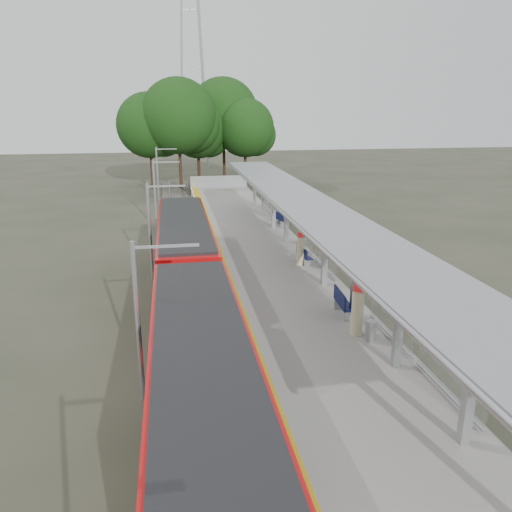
{
  "coord_description": "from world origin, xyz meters",
  "views": [
    {
      "loc": [
        -5.08,
        -7.82,
        9.29
      ],
      "look_at": [
        -1.15,
        14.99,
        2.3
      ],
      "focal_mm": 35.0,
      "sensor_mm": 36.0,
      "label": 1
    }
  ],
  "objects": [
    {
      "name": "info_pillar_far",
      "position": [
        1.68,
        17.24,
        1.79
      ],
      "size": [
        0.41,
        0.41,
        1.82
      ],
      "rotation": [
        0.0,
        0.0,
        0.38
      ],
      "color": "beige",
      "rests_on": "platform"
    },
    {
      "name": "platform",
      "position": [
        0.0,
        20.0,
        0.5
      ],
      "size": [
        6.0,
        50.0,
        1.0
      ],
      "primitive_type": "cube",
      "color": "gray",
      "rests_on": "ground"
    },
    {
      "name": "info_pillar_near",
      "position": [
        1.58,
        8.5,
        1.87
      ],
      "size": [
        0.45,
        0.45,
        2.01
      ],
      "rotation": [
        0.0,
        0.0,
        -0.41
      ],
      "color": "beige",
      "rests_on": "platform"
    },
    {
      "name": "litter_bin",
      "position": [
        1.87,
        7.89,
        1.4
      ],
      "size": [
        0.5,
        0.5,
        0.79
      ],
      "primitive_type": "cylinder",
      "rotation": [
        0.0,
        0.0,
        0.35
      ],
      "color": "#9EA0A5",
      "rests_on": "platform"
    },
    {
      "name": "bench_near",
      "position": [
        1.63,
        10.32,
        1.57
      ],
      "size": [
        0.56,
        1.6,
        1.08
      ],
      "rotation": [
        0.0,
        0.0,
        -0.05
      ],
      "color": "#0E1548",
      "rests_on": "platform"
    },
    {
      "name": "train",
      "position": [
        -4.5,
        10.85,
        2.05
      ],
      "size": [
        2.74,
        27.6,
        3.62
      ],
      "color": "black",
      "rests_on": "ground"
    },
    {
      "name": "pylon",
      "position": [
        -1.0,
        73.0,
        19.0
      ],
      "size": [
        8.0,
        4.0,
        38.0
      ],
      "primitive_type": null,
      "color": "#9EA0A5",
      "rests_on": "ground"
    },
    {
      "name": "tree_cluster",
      "position": [
        -1.41,
        52.29,
        7.66
      ],
      "size": [
        18.15,
        13.79,
        12.69
      ],
      "color": "#382316",
      "rests_on": "ground"
    },
    {
      "name": "tactile_strip",
      "position": [
        -2.55,
        20.0,
        1.01
      ],
      "size": [
        0.6,
        50.0,
        0.02
      ],
      "primitive_type": "cube",
      "color": "gold",
      "rests_on": "platform"
    },
    {
      "name": "end_fence",
      "position": [
        0.0,
        44.95,
        1.6
      ],
      "size": [
        6.0,
        0.1,
        1.2
      ],
      "primitive_type": "cube",
      "color": "#9EA0A5",
      "rests_on": "platform"
    },
    {
      "name": "bench_mid",
      "position": [
        1.89,
        17.39,
        1.48
      ],
      "size": [
        0.64,
        1.38,
        0.91
      ],
      "rotation": [
        0.0,
        0.0,
        0.18
      ],
      "color": "#0E1548",
      "rests_on": "platform"
    },
    {
      "name": "bench_far",
      "position": [
        2.62,
        26.62,
        1.49
      ],
      "size": [
        0.8,
        1.43,
        0.93
      ],
      "rotation": [
        0.0,
        0.0,
        0.29
      ],
      "color": "#0E1548",
      "rests_on": "platform"
    },
    {
      "name": "canopy",
      "position": [
        1.61,
        16.19,
        4.2
      ],
      "size": [
        3.27,
        38.0,
        3.66
      ],
      "color": "#9EA0A5",
      "rests_on": "platform"
    },
    {
      "name": "trackbed",
      "position": [
        -4.5,
        20.0,
        0.12
      ],
      "size": [
        3.0,
        70.0,
        0.24
      ],
      "primitive_type": "cube",
      "color": "#59544C",
      "rests_on": "ground"
    },
    {
      "name": "catenary_masts",
      "position": [
        -6.22,
        19.0,
        2.91
      ],
      "size": [
        2.08,
        48.16,
        5.4
      ],
      "color": "#9EA0A5",
      "rests_on": "ground"
    }
  ]
}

